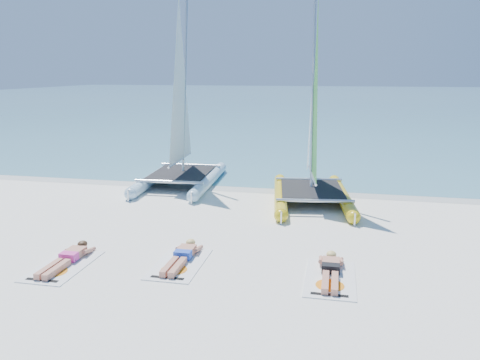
{
  "coord_description": "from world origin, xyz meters",
  "views": [
    {
      "loc": [
        2.95,
        -10.49,
        4.09
      ],
      "look_at": [
        0.5,
        1.2,
        1.29
      ],
      "focal_mm": 35.0,
      "sensor_mm": 36.0,
      "label": 1
    }
  ],
  "objects_px": {
    "towel_b": "(179,264)",
    "sunbather_b": "(182,256)",
    "towel_c": "(330,278)",
    "sunbather_c": "(331,269)",
    "sunbather_a": "(68,258)",
    "towel_a": "(63,266)",
    "catamaran_yellow": "(312,134)",
    "catamaran_blue": "(181,127)"
  },
  "relations": [
    {
      "from": "catamaran_blue",
      "to": "sunbather_b",
      "type": "height_order",
      "value": "catamaran_blue"
    },
    {
      "from": "towel_a",
      "to": "towel_b",
      "type": "distance_m",
      "value": 2.49
    },
    {
      "from": "towel_a",
      "to": "sunbather_a",
      "type": "distance_m",
      "value": 0.22
    },
    {
      "from": "catamaran_blue",
      "to": "towel_b",
      "type": "xyz_separation_m",
      "value": [
        2.33,
        -7.08,
        -2.11
      ]
    },
    {
      "from": "catamaran_blue",
      "to": "towel_c",
      "type": "relative_size",
      "value": 3.84
    },
    {
      "from": "catamaran_blue",
      "to": "sunbather_a",
      "type": "relative_size",
      "value": 4.11
    },
    {
      "from": "towel_a",
      "to": "sunbather_c",
      "type": "relative_size",
      "value": 1.07
    },
    {
      "from": "sunbather_b",
      "to": "towel_c",
      "type": "height_order",
      "value": "sunbather_b"
    },
    {
      "from": "sunbather_a",
      "to": "sunbather_c",
      "type": "bearing_deg",
      "value": 5.46
    },
    {
      "from": "catamaran_yellow",
      "to": "sunbather_b",
      "type": "height_order",
      "value": "catamaran_yellow"
    },
    {
      "from": "towel_a",
      "to": "sunbather_c",
      "type": "bearing_deg",
      "value": 7.39
    },
    {
      "from": "towel_a",
      "to": "sunbather_a",
      "type": "relative_size",
      "value": 1.07
    },
    {
      "from": "sunbather_a",
      "to": "towel_b",
      "type": "bearing_deg",
      "value": 9.98
    },
    {
      "from": "catamaran_blue",
      "to": "sunbather_c",
      "type": "xyz_separation_m",
      "value": [
        5.55,
        -6.97,
        -2.0
      ]
    },
    {
      "from": "sunbather_a",
      "to": "towel_b",
      "type": "xyz_separation_m",
      "value": [
        2.41,
        0.42,
        -0.11
      ]
    },
    {
      "from": "towel_a",
      "to": "sunbather_b",
      "type": "relative_size",
      "value": 1.07
    },
    {
      "from": "catamaran_blue",
      "to": "catamaran_yellow",
      "type": "xyz_separation_m",
      "value": [
        4.77,
        -0.98,
        -0.0
      ]
    },
    {
      "from": "towel_c",
      "to": "sunbather_c",
      "type": "bearing_deg",
      "value": 90.0
    },
    {
      "from": "towel_b",
      "to": "sunbather_c",
      "type": "distance_m",
      "value": 3.22
    },
    {
      "from": "sunbather_c",
      "to": "sunbather_b",
      "type": "bearing_deg",
      "value": 178.62
    },
    {
      "from": "towel_a",
      "to": "sunbather_b",
      "type": "bearing_deg",
      "value": 18.54
    },
    {
      "from": "catamaran_blue",
      "to": "towel_c",
      "type": "bearing_deg",
      "value": -55.12
    },
    {
      "from": "catamaran_yellow",
      "to": "towel_a",
      "type": "xyz_separation_m",
      "value": [
        -4.85,
        -6.72,
        -2.11
      ]
    },
    {
      "from": "towel_b",
      "to": "sunbather_b",
      "type": "relative_size",
      "value": 1.07
    },
    {
      "from": "catamaran_blue",
      "to": "catamaran_yellow",
      "type": "bearing_deg",
      "value": -14.47
    },
    {
      "from": "towel_b",
      "to": "sunbather_b",
      "type": "height_order",
      "value": "sunbather_b"
    },
    {
      "from": "towel_b",
      "to": "sunbather_b",
      "type": "xyz_separation_m",
      "value": [
        0.0,
        0.19,
        0.11
      ]
    },
    {
      "from": "catamaran_blue",
      "to": "towel_a",
      "type": "height_order",
      "value": "catamaran_blue"
    },
    {
      "from": "catamaran_blue",
      "to": "sunbather_c",
      "type": "distance_m",
      "value": 9.13
    },
    {
      "from": "sunbather_a",
      "to": "towel_b",
      "type": "distance_m",
      "value": 2.45
    },
    {
      "from": "sunbather_a",
      "to": "towel_a",
      "type": "bearing_deg",
      "value": -90.0
    },
    {
      "from": "towel_b",
      "to": "sunbather_c",
      "type": "relative_size",
      "value": 1.07
    },
    {
      "from": "sunbather_a",
      "to": "sunbather_b",
      "type": "xyz_separation_m",
      "value": [
        2.41,
        0.62,
        0.0
      ]
    },
    {
      "from": "catamaran_blue",
      "to": "sunbather_b",
      "type": "relative_size",
      "value": 4.11
    },
    {
      "from": "towel_c",
      "to": "sunbather_c",
      "type": "height_order",
      "value": "sunbather_c"
    },
    {
      "from": "towel_b",
      "to": "towel_c",
      "type": "bearing_deg",
      "value": -1.38
    },
    {
      "from": "catamaran_blue",
      "to": "sunbather_c",
      "type": "height_order",
      "value": "catamaran_blue"
    },
    {
      "from": "catamaran_yellow",
      "to": "sunbather_c",
      "type": "bearing_deg",
      "value": -90.08
    },
    {
      "from": "sunbather_c",
      "to": "towel_b",
      "type": "bearing_deg",
      "value": -177.97
    },
    {
      "from": "catamaran_blue",
      "to": "catamaran_yellow",
      "type": "height_order",
      "value": "catamaran_blue"
    },
    {
      "from": "towel_c",
      "to": "sunbather_c",
      "type": "xyz_separation_m",
      "value": [
        0.0,
        0.19,
        0.11
      ]
    },
    {
      "from": "towel_a",
      "to": "towel_b",
      "type": "bearing_deg",
      "value": 14.34
    }
  ]
}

